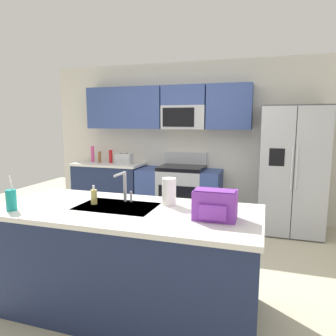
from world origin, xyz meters
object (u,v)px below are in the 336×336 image
(range_oven, at_px, (179,193))
(bottle_pink, at_px, (93,154))
(soap_dispenser, at_px, (94,197))
(toaster, at_px, (124,159))
(bottle_red, at_px, (111,156))
(paper_towel_roll, at_px, (169,192))
(drink_cup_teal, at_px, (11,200))
(sink_faucet, at_px, (124,184))
(backpack, at_px, (215,204))
(pepper_mill, at_px, (100,157))
(refrigerator, at_px, (292,170))

(range_oven, bearing_deg, bottle_pink, 178.54)
(range_oven, distance_m, soap_dispenser, 2.56)
(toaster, xyz_separation_m, bottle_red, (-0.29, 0.07, 0.02))
(soap_dispenser, xyz_separation_m, paper_towel_roll, (0.64, 0.18, 0.05))
(drink_cup_teal, height_order, paper_towel_roll, drink_cup_teal)
(bottle_red, xyz_separation_m, sink_faucet, (1.40, -2.37, 0.06))
(range_oven, bearing_deg, soap_dispenser, -92.29)
(range_oven, distance_m, bottle_pink, 1.75)
(toaster, relative_size, backpack, 0.88)
(bottle_pink, bearing_deg, sink_faucet, -53.54)
(toaster, height_order, backpack, backpack)
(pepper_mill, bearing_deg, paper_towel_roll, -48.95)
(bottle_red, height_order, paper_towel_roll, paper_towel_roll)
(drink_cup_teal, xyz_separation_m, backpack, (1.64, 0.27, 0.03))
(refrigerator, distance_m, soap_dispenser, 3.03)
(bottle_red, relative_size, drink_cup_teal, 0.77)
(toaster, distance_m, sink_faucet, 2.56)
(bottle_red, distance_m, bottle_pink, 0.38)
(paper_towel_roll, bearing_deg, backpack, -32.14)
(toaster, height_order, sink_faucet, sink_faucet)
(soap_dispenser, relative_size, backpack, 0.53)
(bottle_pink, bearing_deg, pepper_mill, -14.71)
(range_oven, distance_m, bottle_red, 1.39)
(drink_cup_teal, distance_m, paper_towel_roll, 1.32)
(refrigerator, height_order, bottle_red, refrigerator)
(bottle_red, bearing_deg, bottle_pink, 176.12)
(sink_faucet, relative_size, drink_cup_teal, 0.96)
(toaster, xyz_separation_m, drink_cup_teal, (0.33, -2.83, -0.00))
(refrigerator, bearing_deg, range_oven, 177.59)
(toaster, height_order, pepper_mill, pepper_mill)
(pepper_mill, distance_m, soap_dispenser, 2.85)
(bottle_pink, relative_size, backpack, 0.88)
(bottle_red, xyz_separation_m, drink_cup_teal, (0.62, -2.89, -0.02))
(bottle_pink, height_order, paper_towel_roll, bottle_pink)
(drink_cup_teal, xyz_separation_m, paper_towel_roll, (1.19, 0.56, 0.03))
(toaster, xyz_separation_m, backpack, (1.97, -2.55, 0.03))
(range_oven, xyz_separation_m, sink_faucet, (0.13, -2.36, 0.62))
(range_oven, height_order, toaster, range_oven)
(sink_faucet, height_order, drink_cup_teal, drink_cup_teal)
(soap_dispenser, bearing_deg, drink_cup_teal, -145.40)
(refrigerator, height_order, toaster, refrigerator)
(pepper_mill, bearing_deg, sink_faucet, -55.74)
(toaster, relative_size, soap_dispenser, 1.65)
(drink_cup_teal, bearing_deg, toaster, 96.59)
(toaster, bearing_deg, refrigerator, -0.42)
(refrigerator, distance_m, sink_faucet, 2.78)
(toaster, xyz_separation_m, pepper_mill, (-0.50, 0.05, 0.01))
(paper_towel_roll, height_order, backpack, paper_towel_roll)
(range_oven, relative_size, bottle_red, 6.05)
(toaster, xyz_separation_m, bottle_pink, (-0.67, 0.09, 0.05))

